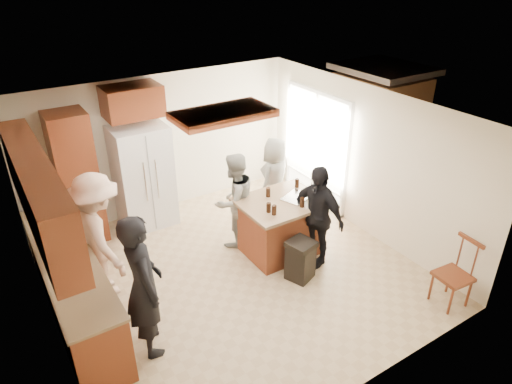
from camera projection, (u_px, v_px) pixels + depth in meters
room_shell at (371, 132)px, 9.79m from camera, size 8.00×5.20×5.00m
person_front_left at (144, 286)px, 5.20m from camera, size 0.56×0.72×1.85m
person_behind_left at (235, 201)px, 7.25m from camera, size 0.86×0.64×1.59m
person_behind_right at (275, 179)px, 8.06m from camera, size 0.86×0.73×1.49m
person_side_right at (317, 216)px, 6.80m from camera, size 0.67×1.03×1.63m
person_counter at (100, 236)px, 6.14m from camera, size 0.65×1.22×1.82m
left_cabinetry at (61, 256)px, 5.67m from camera, size 0.64×3.00×2.30m
back_wall_units at (91, 159)px, 7.24m from camera, size 1.80×0.60×2.45m
refrigerator at (143, 177)px, 7.78m from camera, size 0.90×0.76×1.80m
kitchen_island at (281, 226)px, 7.18m from camera, size 1.28×1.03×0.93m
island_items at (296, 198)px, 6.96m from camera, size 0.97×0.66×0.15m
trash_bin at (300, 260)px, 6.65m from camera, size 0.44×0.44×0.63m
spindle_chair at (454, 276)px, 6.11m from camera, size 0.46×0.46×0.99m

